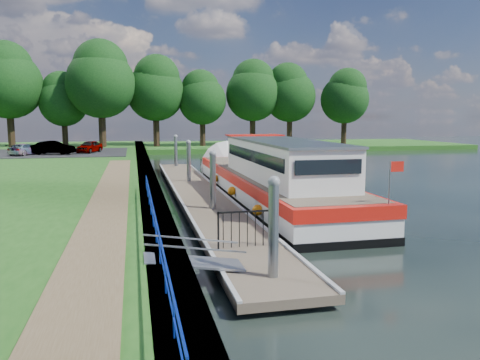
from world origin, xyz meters
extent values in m
plane|color=black|center=(0.00, 0.00, 0.00)|extent=(160.00, 160.00, 0.00)
cube|color=#473D2D|center=(-2.55, 15.00, 0.39)|extent=(1.10, 90.00, 0.78)
cube|color=#1E4F16|center=(12.00, 52.00, 0.30)|extent=(60.00, 18.00, 0.60)
cube|color=brown|center=(-4.40, 8.00, 0.80)|extent=(1.60, 40.00, 0.05)
cube|color=black|center=(-11.00, 38.00, 0.81)|extent=(14.00, 12.00, 0.06)
cube|color=#0C2DBF|center=(-2.75, 3.00, 1.48)|extent=(0.04, 18.00, 0.04)
cube|color=#0C2DBF|center=(-2.75, 3.00, 1.12)|extent=(0.03, 18.00, 0.03)
cylinder|color=#0C2DBF|center=(-2.75, -4.00, 1.14)|extent=(0.04, 0.04, 0.72)
cylinder|color=#0C2DBF|center=(-2.75, -2.00, 1.14)|extent=(0.04, 0.04, 0.72)
cylinder|color=#0C2DBF|center=(-2.75, 0.00, 1.14)|extent=(0.04, 0.04, 0.72)
cylinder|color=#0C2DBF|center=(-2.75, 2.00, 1.14)|extent=(0.04, 0.04, 0.72)
cylinder|color=#0C2DBF|center=(-2.75, 4.00, 1.14)|extent=(0.04, 0.04, 0.72)
cylinder|color=#0C2DBF|center=(-2.75, 6.00, 1.14)|extent=(0.04, 0.04, 0.72)
cylinder|color=#0C2DBF|center=(-2.75, 8.00, 1.14)|extent=(0.04, 0.04, 0.72)
cylinder|color=#0C2DBF|center=(-2.75, 10.00, 1.14)|extent=(0.04, 0.04, 0.72)
cylinder|color=#0C2DBF|center=(-2.75, 12.00, 1.14)|extent=(0.04, 0.04, 0.72)
cube|color=brown|center=(0.00, 13.00, 0.28)|extent=(2.50, 30.00, 0.24)
cube|color=#9EA0A3|center=(0.00, 1.00, 0.05)|extent=(2.30, 5.00, 0.30)
cube|color=#9EA0A3|center=(0.00, 9.00, 0.05)|extent=(2.30, 5.00, 0.30)
cube|color=#9EA0A3|center=(0.00, 17.00, 0.05)|extent=(2.30, 5.00, 0.30)
cube|color=#9EA0A3|center=(0.00, 25.00, 0.05)|extent=(2.30, 5.00, 0.30)
cube|color=#9EA0A3|center=(1.19, 13.00, 0.43)|extent=(0.12, 30.00, 0.06)
cube|color=#9EA0A3|center=(-1.19, 13.00, 0.43)|extent=(0.12, 30.00, 0.06)
cylinder|color=gray|center=(0.00, -0.50, 1.10)|extent=(0.26, 0.26, 3.40)
sphere|color=gray|center=(0.00, -0.50, 2.80)|extent=(0.30, 0.30, 0.30)
cylinder|color=gray|center=(0.00, 8.50, 1.10)|extent=(0.26, 0.26, 3.40)
sphere|color=gray|center=(0.00, 8.50, 2.80)|extent=(0.30, 0.30, 0.30)
cylinder|color=gray|center=(0.00, 17.50, 1.10)|extent=(0.26, 0.26, 3.40)
sphere|color=gray|center=(0.00, 17.50, 2.80)|extent=(0.30, 0.30, 0.30)
cylinder|color=gray|center=(0.00, 26.50, 1.10)|extent=(0.26, 0.26, 3.40)
sphere|color=gray|center=(0.00, 26.50, 2.80)|extent=(0.30, 0.30, 0.30)
cube|color=#A5A8AD|center=(-1.85, 0.50, 0.60)|extent=(2.58, 1.00, 0.43)
cube|color=#A5A8AD|center=(-1.85, 0.02, 1.10)|extent=(2.58, 0.04, 0.41)
cube|color=#A5A8AD|center=(-1.85, 0.98, 1.10)|extent=(2.58, 0.04, 0.41)
cube|color=black|center=(-0.90, 2.20, 0.98)|extent=(0.05, 0.05, 1.15)
cube|color=black|center=(0.90, 2.20, 0.98)|extent=(0.05, 0.05, 1.15)
cube|color=black|center=(0.00, 2.20, 1.52)|extent=(1.85, 0.05, 0.05)
cube|color=black|center=(-0.75, 2.20, 0.98)|extent=(0.02, 0.02, 1.10)
cube|color=black|center=(-0.50, 2.20, 0.98)|extent=(0.02, 0.02, 1.10)
cube|color=black|center=(-0.25, 2.20, 0.98)|extent=(0.02, 0.02, 1.10)
cube|color=black|center=(0.00, 2.20, 0.98)|extent=(0.02, 0.02, 1.10)
cube|color=black|center=(0.25, 2.20, 0.98)|extent=(0.02, 0.02, 1.10)
cube|color=black|center=(0.50, 2.20, 0.98)|extent=(0.02, 0.02, 1.10)
cube|color=black|center=(0.75, 2.20, 0.98)|extent=(0.02, 0.02, 1.10)
cube|color=black|center=(3.60, 12.52, 0.02)|extent=(4.00, 20.00, 0.55)
cube|color=silver|center=(3.60, 12.52, 0.62)|extent=(3.96, 19.90, 0.65)
cube|color=red|center=(3.60, 12.52, 1.18)|extent=(4.04, 20.00, 0.48)
cube|color=brown|center=(3.60, 12.52, 1.42)|extent=(3.68, 19.20, 0.04)
cone|color=silver|center=(3.60, 22.92, 0.55)|extent=(4.00, 1.50, 4.00)
cube|color=silver|center=(3.60, 10.02, 2.30)|extent=(3.00, 11.00, 1.75)
cube|color=gray|center=(3.60, 10.02, 3.22)|extent=(3.10, 11.20, 0.10)
cube|color=black|center=(2.08, 10.02, 2.55)|extent=(0.04, 10.00, 0.55)
cube|color=black|center=(5.12, 10.02, 2.55)|extent=(0.04, 10.00, 0.55)
cube|color=black|center=(3.60, 15.57, 2.55)|extent=(2.60, 0.04, 0.55)
cube|color=black|center=(3.60, 4.47, 2.55)|extent=(2.60, 0.04, 0.55)
cube|color=red|center=(3.60, 15.22, 3.30)|extent=(3.20, 1.60, 0.06)
cylinder|color=gray|center=(5.10, 2.82, 2.15)|extent=(0.05, 0.05, 1.50)
cube|color=red|center=(5.35, 2.82, 2.70)|extent=(0.50, 0.02, 0.35)
sphere|color=orange|center=(1.48, 6.52, 0.65)|extent=(0.44, 0.44, 0.44)
sphere|color=orange|center=(1.48, 11.52, 0.65)|extent=(0.44, 0.44, 0.44)
sphere|color=orange|center=(1.48, 16.52, 0.65)|extent=(0.44, 0.44, 0.44)
imported|color=#594C47|center=(2.40, 5.02, 2.30)|extent=(0.60, 0.73, 1.72)
cylinder|color=#332316|center=(-17.49, 49.36, 2.70)|extent=(0.83, 0.83, 4.21)
sphere|color=black|center=(-17.49, 49.36, 8.08)|extent=(7.95, 7.95, 7.95)
sphere|color=black|center=(-17.71, 49.47, 10.07)|extent=(6.31, 6.31, 6.31)
cylinder|color=#332316|center=(-11.50, 49.87, 2.15)|extent=(0.70, 0.70, 3.10)
sphere|color=black|center=(-11.50, 49.87, 6.11)|extent=(5.85, 5.85, 5.85)
sphere|color=black|center=(-11.67, 50.04, 7.57)|extent=(4.65, 4.65, 4.65)
cylinder|color=#332316|center=(-6.89, 47.36, 2.75)|extent=(0.84, 0.84, 4.29)
sphere|color=black|center=(-6.89, 47.36, 8.23)|extent=(8.10, 8.10, 8.10)
sphere|color=black|center=(-6.84, 47.51, 10.25)|extent=(6.44, 6.44, 6.44)
cylinder|color=#332316|center=(-0.41, 49.36, 2.52)|extent=(0.79, 0.79, 3.83)
sphere|color=black|center=(-0.41, 49.36, 7.42)|extent=(7.24, 7.24, 7.24)
sphere|color=black|center=(-0.22, 49.13, 9.23)|extent=(5.75, 5.75, 5.75)
cylinder|color=#332316|center=(5.49, 49.09, 2.23)|extent=(0.72, 0.72, 3.26)
sphere|color=black|center=(5.49, 49.09, 6.40)|extent=(6.16, 6.16, 6.16)
sphere|color=black|center=(5.30, 49.34, 7.93)|extent=(4.89, 4.89, 4.89)
cylinder|color=#332316|center=(12.25, 49.38, 2.49)|extent=(0.78, 0.78, 3.77)
sphere|color=black|center=(12.25, 49.38, 7.31)|extent=(7.13, 7.13, 7.13)
sphere|color=black|center=(12.38, 49.62, 9.09)|extent=(5.66, 5.66, 5.66)
cylinder|color=#332316|center=(17.42, 49.40, 2.42)|extent=(0.77, 0.77, 3.65)
sphere|color=black|center=(17.42, 49.40, 7.09)|extent=(6.89, 6.89, 6.89)
sphere|color=black|center=(17.07, 49.41, 8.81)|extent=(5.47, 5.47, 5.47)
cylinder|color=#332316|center=(24.52, 47.52, 2.30)|extent=(0.74, 0.74, 3.41)
sphere|color=black|center=(24.52, 47.52, 6.66)|extent=(6.43, 6.43, 6.43)
sphere|color=black|center=(24.75, 47.30, 8.26)|extent=(5.11, 5.11, 5.11)
imported|color=#999999|center=(-7.57, 37.14, 1.43)|extent=(2.62, 3.78, 1.19)
imported|color=#999999|center=(-10.67, 35.48, 1.47)|extent=(4.06, 2.22, 1.27)
imported|color=#999999|center=(-13.23, 35.48, 1.36)|extent=(2.69, 3.94, 1.06)
camera|label=1|loc=(-3.31, -11.29, 4.37)|focal=35.00mm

